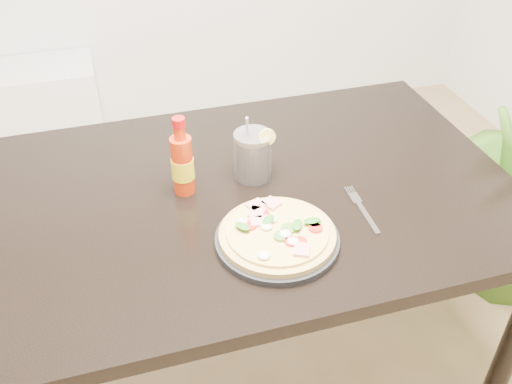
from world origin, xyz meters
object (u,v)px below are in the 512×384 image
object	(u,v)px
dining_table	(243,215)
pizza	(277,233)
fork	(361,208)
plate	(277,240)
hot_sauce_bottle	(183,164)
cola_cup	(253,156)

from	to	relation	value
dining_table	pizza	world-z (taller)	pizza
pizza	fork	world-z (taller)	pizza
plate	hot_sauce_bottle	xyz separation A→B (m)	(-0.16, 0.25, 0.08)
plate	fork	bearing A→B (deg)	13.82
cola_cup	plate	bearing A→B (deg)	-94.52
plate	pizza	bearing A→B (deg)	97.40
cola_cup	hot_sauce_bottle	bearing A→B (deg)	-175.20
dining_table	plate	xyz separation A→B (m)	(0.02, -0.22, 0.09)
cola_cup	fork	world-z (taller)	cola_cup
plate	pizza	world-z (taller)	pizza
cola_cup	pizza	bearing A→B (deg)	-94.57
pizza	fork	bearing A→B (deg)	13.60
plate	hot_sauce_bottle	bearing A→B (deg)	122.93
plate	pizza	size ratio (longest dim) A/B	1.07
dining_table	hot_sauce_bottle	xyz separation A→B (m)	(-0.14, 0.04, 0.17)
plate	dining_table	bearing A→B (deg)	95.79
hot_sauce_bottle	dining_table	bearing A→B (deg)	-15.07
fork	dining_table	bearing A→B (deg)	150.84
plate	hot_sauce_bottle	world-z (taller)	hot_sauce_bottle
dining_table	hot_sauce_bottle	distance (m)	0.22
plate	fork	distance (m)	0.24
cola_cup	fork	xyz separation A→B (m)	(0.22, -0.21, -0.06)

